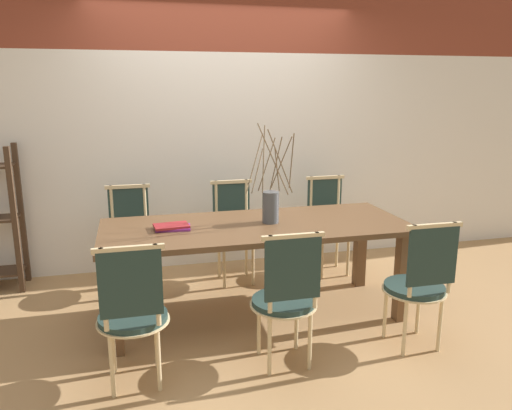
{
  "coord_description": "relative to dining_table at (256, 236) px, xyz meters",
  "views": [
    {
      "loc": [
        -0.89,
        -3.54,
        1.75
      ],
      "look_at": [
        0.0,
        0.0,
        0.89
      ],
      "focal_mm": 35.0,
      "sensor_mm": 36.0,
      "label": 1
    }
  ],
  "objects": [
    {
      "name": "chair_far_center",
      "position": [
        0.91,
        0.77,
        -0.16
      ],
      "size": [
        0.43,
        0.43,
        0.92
      ],
      "rotation": [
        0.0,
        0.0,
        3.14
      ],
      "color": "#233833",
      "rests_on": "ground_plane"
    },
    {
      "name": "book_stack",
      "position": [
        -0.63,
        0.02,
        0.11
      ],
      "size": [
        0.28,
        0.19,
        0.03
      ],
      "color": "#842D8C",
      "rests_on": "dining_table"
    },
    {
      "name": "wall_rear",
      "position": [
        0.0,
        1.3,
        0.96
      ],
      "size": [
        12.0,
        0.06,
        3.2
      ],
      "color": "white",
      "rests_on": "ground_plane"
    },
    {
      "name": "ground_plane",
      "position": [
        0.0,
        0.0,
        -0.64
      ],
      "size": [
        16.0,
        16.0,
        0.0
      ],
      "primitive_type": "plane",
      "color": "#A87F51"
    },
    {
      "name": "chair_near_leftend",
      "position": [
        -0.93,
        -0.77,
        -0.16
      ],
      "size": [
        0.43,
        0.43,
        0.92
      ],
      "color": "#233833",
      "rests_on": "ground_plane"
    },
    {
      "name": "chair_near_center",
      "position": [
        0.93,
        -0.77,
        -0.16
      ],
      "size": [
        0.43,
        0.43,
        0.92
      ],
      "color": "#233833",
      "rests_on": "ground_plane"
    },
    {
      "name": "vase_centerpiece",
      "position": [
        0.12,
        0.02,
        0.24
      ],
      "size": [
        0.39,
        0.39,
        0.77
      ],
      "color": "#4C5156",
      "rests_on": "dining_table"
    },
    {
      "name": "chair_near_left",
      "position": [
        0.0,
        -0.77,
        -0.16
      ],
      "size": [
        0.43,
        0.43,
        0.92
      ],
      "color": "#233833",
      "rests_on": "ground_plane"
    },
    {
      "name": "dining_table",
      "position": [
        0.0,
        0.0,
        0.0
      ],
      "size": [
        2.31,
        0.93,
        0.74
      ],
      "color": "brown",
      "rests_on": "ground_plane"
    },
    {
      "name": "chair_far_leftend",
      "position": [
        -0.94,
        0.77,
        -0.16
      ],
      "size": [
        0.43,
        0.43,
        0.92
      ],
      "rotation": [
        0.0,
        0.0,
        3.14
      ],
      "color": "#233833",
      "rests_on": "ground_plane"
    },
    {
      "name": "chair_far_left",
      "position": [
        -0.01,
        0.77,
        -0.16
      ],
      "size": [
        0.43,
        0.43,
        0.92
      ],
      "rotation": [
        0.0,
        0.0,
        3.14
      ],
      "color": "#233833",
      "rests_on": "ground_plane"
    }
  ]
}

